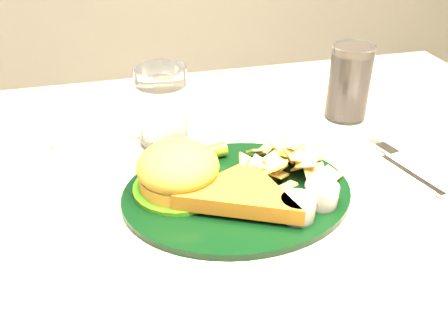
# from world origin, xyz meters

# --- Properties ---
(dinner_plate) EXTENTS (0.31, 0.26, 0.07)m
(dinner_plate) POSITION_xyz_m (0.02, -0.05, 0.78)
(dinner_plate) COLOR black
(dinner_plate) RESTS_ON table
(water_glass) EXTENTS (0.08, 0.08, 0.12)m
(water_glass) POSITION_xyz_m (-0.05, 0.12, 0.81)
(water_glass) COLOR white
(water_glass) RESTS_ON table
(cola_glass) EXTENTS (0.09, 0.09, 0.13)m
(cola_glass) POSITION_xyz_m (0.27, 0.13, 0.81)
(cola_glass) COLOR black
(cola_glass) RESTS_ON table
(fork_napkin) EXTENTS (0.14, 0.17, 0.01)m
(fork_napkin) POSITION_xyz_m (0.27, -0.06, 0.76)
(fork_napkin) COLOR white
(fork_napkin) RESTS_ON table
(ramekin) EXTENTS (0.04, 0.04, 0.03)m
(ramekin) POSITION_xyz_m (-0.20, 0.14, 0.76)
(ramekin) COLOR white
(ramekin) RESTS_ON table
(wrapped_straw) EXTENTS (0.18, 0.06, 0.01)m
(wrapped_straw) POSITION_xyz_m (-0.05, 0.14, 0.75)
(wrapped_straw) COLOR white
(wrapped_straw) RESTS_ON table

